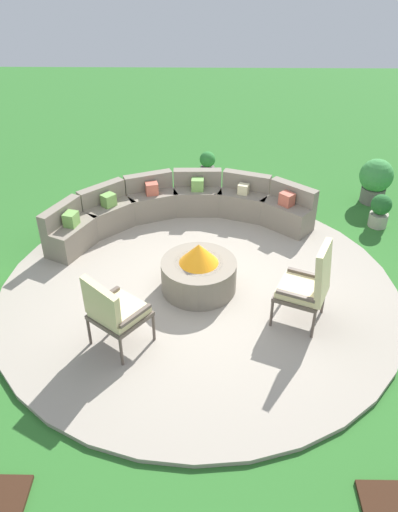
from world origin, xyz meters
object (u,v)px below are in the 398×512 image
(lounge_chair_front_right, at_px, (309,284))
(potted_plant_5, at_px, (380,210))
(lounge_chair_front_left, at_px, (114,310))
(potted_plant_3, at_px, (376,179))
(potted_plant_2, at_px, (207,164))
(fire_pit, at_px, (199,272))
(curved_stone_bench, at_px, (178,208))

(lounge_chair_front_right, bearing_deg, potted_plant_5, -9.25)
(lounge_chair_front_left, distance_m, potted_plant_3, 5.50)
(potted_plant_2, bearing_deg, fire_pit, -91.70)
(curved_stone_bench, bearing_deg, fire_pit, -78.03)
(potted_plant_2, bearing_deg, potted_plant_5, -32.65)
(curved_stone_bench, xyz_separation_m, potted_plant_3, (3.41, 0.93, 0.08))
(potted_plant_5, bearing_deg, potted_plant_3, 81.55)
(lounge_chair_front_right, height_order, potted_plant_3, lounge_chair_front_right)
(potted_plant_3, height_order, potted_plant_5, potted_plant_3)
(fire_pit, bearing_deg, lounge_chair_front_right, -26.04)
(curved_stone_bench, relative_size, lounge_chair_front_right, 3.65)
(curved_stone_bench, bearing_deg, potted_plant_2, 75.82)
(fire_pit, xyz_separation_m, lounge_chair_front_left, (-0.94, -1.12, 0.26))
(lounge_chair_front_left, bearing_deg, potted_plant_2, 115.54)
(potted_plant_2, xyz_separation_m, potted_plant_5, (2.81, -1.80, 0.02))
(fire_pit, height_order, curved_stone_bench, same)
(lounge_chair_front_right, distance_m, potted_plant_2, 4.45)
(fire_pit, bearing_deg, potted_plant_5, 31.88)
(lounge_chair_front_right, distance_m, potted_plant_3, 3.74)
(lounge_chair_front_right, height_order, potted_plant_2, lounge_chair_front_right)
(curved_stone_bench, relative_size, potted_plant_3, 5.20)
(fire_pit, relative_size, potted_plant_3, 1.27)
(fire_pit, xyz_separation_m, potted_plant_3, (3.04, 2.67, 0.10))
(curved_stone_bench, relative_size, potted_plant_2, 7.84)
(lounge_chair_front_left, distance_m, potted_plant_5, 4.86)
(lounge_chair_front_left, bearing_deg, potted_plant_5, 75.31)
(potted_plant_3, bearing_deg, potted_plant_5, -98.45)
(lounge_chair_front_left, height_order, potted_plant_5, lounge_chair_front_left)
(potted_plant_3, bearing_deg, fire_pit, -138.76)
(fire_pit, distance_m, curved_stone_bench, 1.77)
(lounge_chair_front_left, distance_m, lounge_chair_front_right, 2.32)
(lounge_chair_front_left, height_order, potted_plant_3, lounge_chair_front_left)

